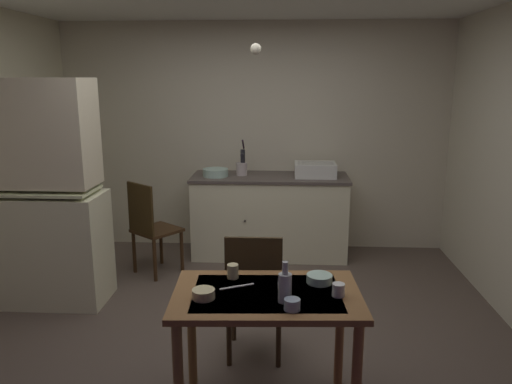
{
  "coord_description": "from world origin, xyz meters",
  "views": [
    {
      "loc": [
        0.35,
        -3.51,
        1.95
      ],
      "look_at": [
        0.14,
        0.03,
        1.13
      ],
      "focal_mm": 34.82,
      "sensor_mm": 36.0,
      "label": 1
    }
  ],
  "objects_px": {
    "hutch_cabinet": "(47,201)",
    "mixing_bowl_counter": "(216,173)",
    "hand_pump": "(243,160)",
    "teacup_mint": "(338,290)",
    "dining_table": "(267,311)",
    "glass_bottle": "(285,286)",
    "chair_by_counter": "(151,226)",
    "serving_bowl_wide": "(203,294)",
    "sink_basin": "(315,169)",
    "chair_far_side": "(254,294)"
  },
  "relations": [
    {
      "from": "dining_table",
      "to": "glass_bottle",
      "type": "height_order",
      "value": "glass_bottle"
    },
    {
      "from": "sink_basin",
      "to": "hand_pump",
      "type": "bearing_deg",
      "value": 176.72
    },
    {
      "from": "hand_pump",
      "to": "serving_bowl_wide",
      "type": "relative_size",
      "value": 3.07
    },
    {
      "from": "chair_far_side",
      "to": "chair_by_counter",
      "type": "bearing_deg",
      "value": 127.07
    },
    {
      "from": "serving_bowl_wide",
      "to": "glass_bottle",
      "type": "xyz_separation_m",
      "value": [
        0.45,
        -0.02,
        0.06
      ]
    },
    {
      "from": "hand_pump",
      "to": "glass_bottle",
      "type": "distance_m",
      "value": 2.89
    },
    {
      "from": "hutch_cabinet",
      "to": "serving_bowl_wide",
      "type": "distance_m",
      "value": 2.19
    },
    {
      "from": "teacup_mint",
      "to": "chair_by_counter",
      "type": "bearing_deg",
      "value": 128.22
    },
    {
      "from": "sink_basin",
      "to": "chair_far_side",
      "type": "bearing_deg",
      "value": -103.86
    },
    {
      "from": "hutch_cabinet",
      "to": "mixing_bowl_counter",
      "type": "bearing_deg",
      "value": 44.0
    },
    {
      "from": "teacup_mint",
      "to": "dining_table",
      "type": "bearing_deg",
      "value": 176.91
    },
    {
      "from": "dining_table",
      "to": "glass_bottle",
      "type": "xyz_separation_m",
      "value": [
        0.1,
        -0.11,
        0.2
      ]
    },
    {
      "from": "sink_basin",
      "to": "glass_bottle",
      "type": "xyz_separation_m",
      "value": [
        -0.32,
        -2.8,
        -0.13
      ]
    },
    {
      "from": "hutch_cabinet",
      "to": "hand_pump",
      "type": "height_order",
      "value": "hutch_cabinet"
    },
    {
      "from": "hutch_cabinet",
      "to": "dining_table",
      "type": "height_order",
      "value": "hutch_cabinet"
    },
    {
      "from": "hutch_cabinet",
      "to": "mixing_bowl_counter",
      "type": "xyz_separation_m",
      "value": [
        1.28,
        1.24,
        0.03
      ]
    },
    {
      "from": "mixing_bowl_counter",
      "to": "serving_bowl_wide",
      "type": "relative_size",
      "value": 2.16
    },
    {
      "from": "chair_far_side",
      "to": "teacup_mint",
      "type": "distance_m",
      "value": 0.83
    },
    {
      "from": "dining_table",
      "to": "hand_pump",
      "type": "bearing_deg",
      "value": 97.67
    },
    {
      "from": "hutch_cabinet",
      "to": "glass_bottle",
      "type": "relative_size",
      "value": 8.46
    },
    {
      "from": "serving_bowl_wide",
      "to": "teacup_mint",
      "type": "distance_m",
      "value": 0.75
    },
    {
      "from": "chair_far_side",
      "to": "chair_by_counter",
      "type": "relative_size",
      "value": 0.98
    },
    {
      "from": "mixing_bowl_counter",
      "to": "chair_by_counter",
      "type": "xyz_separation_m",
      "value": [
        -0.57,
        -0.59,
        -0.44
      ]
    },
    {
      "from": "hand_pump",
      "to": "chair_far_side",
      "type": "distance_m",
      "value": 2.27
    },
    {
      "from": "serving_bowl_wide",
      "to": "hutch_cabinet",
      "type": "bearing_deg",
      "value": 136.77
    },
    {
      "from": "glass_bottle",
      "to": "teacup_mint",
      "type": "bearing_deg",
      "value": 16.64
    },
    {
      "from": "mixing_bowl_counter",
      "to": "sink_basin",
      "type": "bearing_deg",
      "value": 2.65
    },
    {
      "from": "dining_table",
      "to": "teacup_mint",
      "type": "bearing_deg",
      "value": -3.09
    },
    {
      "from": "hutch_cabinet",
      "to": "hand_pump",
      "type": "relative_size",
      "value": 5.0
    },
    {
      "from": "serving_bowl_wide",
      "to": "teacup_mint",
      "type": "xyz_separation_m",
      "value": [
        0.75,
        0.07,
        0.01
      ]
    },
    {
      "from": "serving_bowl_wide",
      "to": "teacup_mint",
      "type": "height_order",
      "value": "teacup_mint"
    },
    {
      "from": "hand_pump",
      "to": "teacup_mint",
      "type": "bearing_deg",
      "value": -74.43
    },
    {
      "from": "sink_basin",
      "to": "hand_pump",
      "type": "height_order",
      "value": "hand_pump"
    },
    {
      "from": "glass_bottle",
      "to": "chair_by_counter",
      "type": "bearing_deg",
      "value": 121.67
    },
    {
      "from": "hand_pump",
      "to": "glass_bottle",
      "type": "relative_size",
      "value": 1.69
    },
    {
      "from": "sink_basin",
      "to": "hutch_cabinet",
      "type": "bearing_deg",
      "value": -151.37
    },
    {
      "from": "serving_bowl_wide",
      "to": "glass_bottle",
      "type": "relative_size",
      "value": 0.55
    },
    {
      "from": "chair_far_side",
      "to": "serving_bowl_wide",
      "type": "height_order",
      "value": "chair_far_side"
    },
    {
      "from": "serving_bowl_wide",
      "to": "mixing_bowl_counter",
      "type": "bearing_deg",
      "value": 96.48
    },
    {
      "from": "serving_bowl_wide",
      "to": "glass_bottle",
      "type": "bearing_deg",
      "value": -2.04
    },
    {
      "from": "glass_bottle",
      "to": "serving_bowl_wide",
      "type": "bearing_deg",
      "value": 177.96
    },
    {
      "from": "dining_table",
      "to": "sink_basin",
      "type": "bearing_deg",
      "value": 81.11
    },
    {
      "from": "mixing_bowl_counter",
      "to": "dining_table",
      "type": "height_order",
      "value": "mixing_bowl_counter"
    },
    {
      "from": "hutch_cabinet",
      "to": "chair_far_side",
      "type": "xyz_separation_m",
      "value": [
        1.83,
        -0.84,
        -0.42
      ]
    },
    {
      "from": "mixing_bowl_counter",
      "to": "hand_pump",
      "type": "bearing_deg",
      "value": 18.23
    },
    {
      "from": "teacup_mint",
      "to": "glass_bottle",
      "type": "height_order",
      "value": "glass_bottle"
    },
    {
      "from": "chair_by_counter",
      "to": "teacup_mint",
      "type": "xyz_separation_m",
      "value": [
        1.63,
        -2.07,
        0.29
      ]
    },
    {
      "from": "chair_by_counter",
      "to": "sink_basin",
      "type": "bearing_deg",
      "value": 21.2
    },
    {
      "from": "hutch_cabinet",
      "to": "sink_basin",
      "type": "distance_m",
      "value": 2.69
    },
    {
      "from": "teacup_mint",
      "to": "glass_bottle",
      "type": "bearing_deg",
      "value": -163.36
    }
  ]
}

